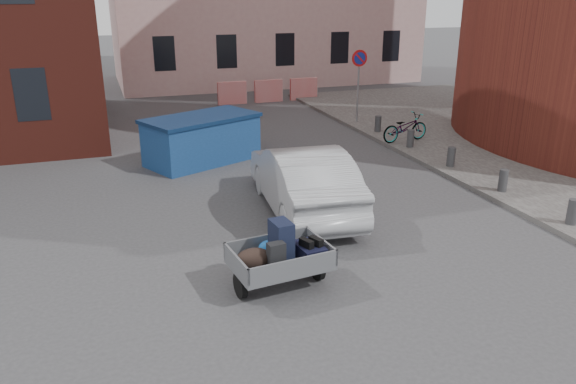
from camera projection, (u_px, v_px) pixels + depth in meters
name	position (u px, v px, depth m)	size (l,w,h in m)	color
ground	(289.00, 249.00, 11.02)	(120.00, 120.00, 0.00)	#38383A
sidewalk	(548.00, 150.00, 17.62)	(9.00, 24.00, 0.12)	#474442
no_parking_sign	(359.00, 71.00, 20.62)	(0.60, 0.09, 2.65)	gray
bollards	(451.00, 157.00, 15.75)	(0.22, 9.02, 0.55)	#3A3A3D
barriers	(269.00, 91.00, 25.49)	(4.70, 0.18, 1.00)	red
trailer	(279.00, 256.00, 9.38)	(1.72, 1.89, 1.20)	black
dumpster	(202.00, 139.00, 16.44)	(3.67, 2.89, 1.37)	navy
silver_car	(303.00, 179.00, 12.74)	(1.62, 4.64, 1.53)	#A0A2A7
bicycle	(405.00, 128.00, 18.34)	(0.60, 1.72, 0.90)	black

